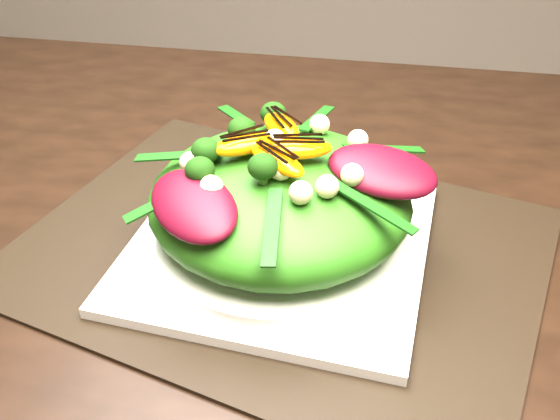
% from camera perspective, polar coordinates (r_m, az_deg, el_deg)
% --- Properties ---
extents(dining_table, '(1.60, 0.90, 0.75)m').
position_cam_1_polar(dining_table, '(0.65, -5.39, -3.32)').
color(dining_table, black).
rests_on(dining_table, floor).
extents(placemat, '(0.54, 0.46, 0.00)m').
position_cam_1_polar(placemat, '(0.61, 0.00, -3.45)').
color(placemat, black).
rests_on(placemat, dining_table).
extents(plate_base, '(0.29, 0.29, 0.01)m').
position_cam_1_polar(plate_base, '(0.61, 0.00, -2.94)').
color(plate_base, silver).
rests_on(plate_base, placemat).
extents(salad_bowl, '(0.30, 0.30, 0.02)m').
position_cam_1_polar(salad_bowl, '(0.60, 0.00, -1.88)').
color(salad_bowl, white).
rests_on(salad_bowl, plate_base).
extents(lettuce_mound, '(0.27, 0.27, 0.08)m').
position_cam_1_polar(lettuce_mound, '(0.58, 0.00, 1.03)').
color(lettuce_mound, '#286312').
rests_on(lettuce_mound, salad_bowl).
extents(radicchio_leaf, '(0.10, 0.07, 0.02)m').
position_cam_1_polar(radicchio_leaf, '(0.55, 8.92, 3.38)').
color(radicchio_leaf, '#3E0612').
rests_on(radicchio_leaf, lettuce_mound).
extents(orange_segment, '(0.06, 0.03, 0.02)m').
position_cam_1_polar(orange_segment, '(0.58, 0.73, 6.36)').
color(orange_segment, orange).
rests_on(orange_segment, lettuce_mound).
extents(broccoli_floret, '(0.04, 0.04, 0.03)m').
position_cam_1_polar(broccoli_floret, '(0.60, -4.68, 7.64)').
color(broccoli_floret, '#19370A').
rests_on(broccoli_floret, lettuce_mound).
extents(macadamia_nut, '(0.02, 0.02, 0.02)m').
position_cam_1_polar(macadamia_nut, '(0.52, 3.33, 2.84)').
color(macadamia_nut, '#FBF3B0').
rests_on(macadamia_nut, lettuce_mound).
extents(balsamic_drizzle, '(0.05, 0.01, 0.00)m').
position_cam_1_polar(balsamic_drizzle, '(0.57, 0.73, 7.09)').
color(balsamic_drizzle, black).
rests_on(balsamic_drizzle, orange_segment).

